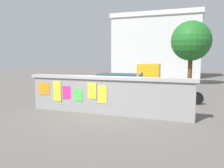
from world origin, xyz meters
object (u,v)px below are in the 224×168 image
object	(u,v)px
motorcycle	(182,94)
person_walking	(140,86)
auto_rickshaw_truck	(132,80)
bicycle_near	(96,98)
tree_roadside	(191,41)

from	to	relation	value
motorcycle	person_walking	distance (m)	2.41
person_walking	motorcycle	bearing A→B (deg)	47.41
auto_rickshaw_truck	motorcycle	xyz separation A→B (m)	(2.93, -1.80, -0.44)
bicycle_near	tree_roadside	world-z (taller)	tree_roadside
bicycle_near	tree_roadside	size ratio (longest dim) A/B	0.33
bicycle_near	person_walking	distance (m)	2.20
motorcycle	bicycle_near	distance (m)	4.06
person_walking	tree_roadside	world-z (taller)	tree_roadside
auto_rickshaw_truck	bicycle_near	distance (m)	3.59
auto_rickshaw_truck	person_walking	bearing A→B (deg)	-69.31
motorcycle	tree_roadside	bearing A→B (deg)	89.54
motorcycle	person_walking	bearing A→B (deg)	-132.59
motorcycle	person_walking	xyz separation A→B (m)	(-1.59, -1.73, 0.52)
motorcycle	person_walking	world-z (taller)	person_walking
motorcycle	person_walking	size ratio (longest dim) A/B	1.17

